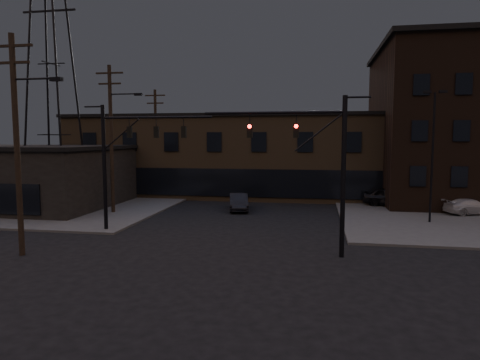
# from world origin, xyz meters

# --- Properties ---
(ground) EXTENTS (140.00, 140.00, 0.00)m
(ground) POSITION_xyz_m (0.00, 0.00, 0.00)
(ground) COLOR black
(ground) RESTS_ON ground
(sidewalk_nw) EXTENTS (30.00, 30.00, 0.15)m
(sidewalk_nw) POSITION_xyz_m (-22.00, 22.00, 0.07)
(sidewalk_nw) COLOR #474744
(sidewalk_nw) RESTS_ON ground
(building_row) EXTENTS (40.00, 12.00, 8.00)m
(building_row) POSITION_xyz_m (0.00, 28.00, 4.00)
(building_row) COLOR brown
(building_row) RESTS_ON ground
(building_left) EXTENTS (16.00, 12.00, 5.00)m
(building_left) POSITION_xyz_m (-20.00, 16.00, 2.50)
(building_left) COLOR black
(building_left) RESTS_ON ground
(traffic_signal_near) EXTENTS (7.12, 0.24, 8.00)m
(traffic_signal_near) POSITION_xyz_m (5.36, 4.50, 4.93)
(traffic_signal_near) COLOR black
(traffic_signal_near) RESTS_ON ground
(traffic_signal_far) EXTENTS (7.12, 0.24, 8.00)m
(traffic_signal_far) POSITION_xyz_m (-6.72, 8.00, 5.01)
(traffic_signal_far) COLOR black
(traffic_signal_far) RESTS_ON ground
(utility_pole_near) EXTENTS (3.70, 0.28, 11.00)m
(utility_pole_near) POSITION_xyz_m (-9.43, 2.00, 5.87)
(utility_pole_near) COLOR black
(utility_pole_near) RESTS_ON ground
(utility_pole_mid) EXTENTS (3.70, 0.28, 11.50)m
(utility_pole_mid) POSITION_xyz_m (-10.44, 14.00, 6.13)
(utility_pole_mid) COLOR black
(utility_pole_mid) RESTS_ON ground
(utility_pole_far) EXTENTS (2.20, 0.28, 11.00)m
(utility_pole_far) POSITION_xyz_m (-11.50, 26.00, 5.78)
(utility_pole_far) COLOR black
(utility_pole_far) RESTS_ON ground
(transmission_tower) EXTENTS (7.00, 7.00, 25.00)m
(transmission_tower) POSITION_xyz_m (-18.00, 18.00, 12.50)
(transmission_tower) COLOR black
(transmission_tower) RESTS_ON ground
(lot_light_a) EXTENTS (1.50, 0.28, 9.14)m
(lot_light_a) POSITION_xyz_m (13.00, 14.00, 5.51)
(lot_light_a) COLOR black
(lot_light_a) RESTS_ON ground
(parked_car_lot_a) EXTENTS (5.01, 3.25, 1.59)m
(parked_car_lot_a) POSITION_xyz_m (11.61, 20.89, 0.94)
(parked_car_lot_a) COLOR black
(parked_car_lot_a) RESTS_ON sidewalk_ne
(parked_car_lot_b) EXTENTS (4.35, 2.82, 1.17)m
(parked_car_lot_b) POSITION_xyz_m (16.88, 17.80, 0.74)
(parked_car_lot_b) COLOR #B7B7B9
(parked_car_lot_b) RESTS_ON sidewalk_ne
(car_crossing) EXTENTS (2.31, 4.46, 1.40)m
(car_crossing) POSITION_xyz_m (-1.06, 17.39, 0.70)
(car_crossing) COLOR black
(car_crossing) RESTS_ON ground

